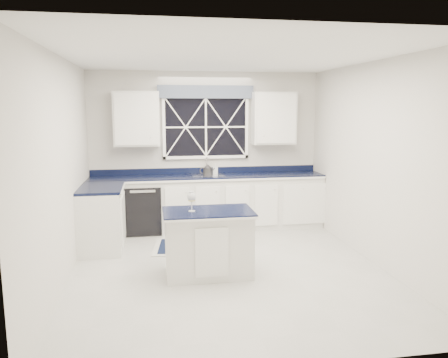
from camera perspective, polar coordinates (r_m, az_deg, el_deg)
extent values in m
plane|color=#A9A9A5|center=(5.83, 0.48, -11.66)|extent=(4.50, 4.50, 0.00)
cube|color=silver|center=(7.70, -2.40, 3.83)|extent=(4.00, 0.10, 2.70)
cube|color=silver|center=(7.55, -2.07, -3.20)|extent=(3.98, 0.60, 0.90)
cube|color=silver|center=(6.76, -15.67, -5.05)|extent=(0.60, 1.00, 0.90)
cube|color=black|center=(7.46, -2.09, 0.33)|extent=(3.98, 0.64, 0.04)
cube|color=black|center=(7.50, -10.45, -3.74)|extent=(0.60, 0.58, 0.82)
cube|color=black|center=(7.65, -2.39, 6.80)|extent=(1.40, 0.02, 1.00)
cube|color=slate|center=(7.58, -2.37, 11.31)|extent=(1.65, 0.04, 0.22)
cube|color=silver|center=(7.45, -11.36, 7.71)|extent=(0.75, 0.34, 0.90)
cube|color=silver|center=(7.74, 6.48, 7.89)|extent=(0.75, 0.34, 0.90)
cylinder|color=silver|center=(7.67, -2.31, 0.88)|extent=(0.05, 0.05, 0.04)
cylinder|color=silver|center=(7.65, -2.31, 1.91)|extent=(0.02, 0.02, 0.28)
cylinder|color=silver|center=(7.55, -2.23, 2.80)|extent=(0.02, 0.18, 0.02)
cube|color=silver|center=(5.53, -2.06, -8.49)|extent=(1.06, 0.62, 0.79)
cube|color=black|center=(5.42, -2.09, -4.32)|extent=(1.11, 0.67, 0.04)
cube|color=#A9A9A4|center=(6.70, -3.01, -8.78)|extent=(1.50, 1.02, 0.01)
cube|color=black|center=(6.70, -3.01, -8.70)|extent=(1.33, 0.85, 0.01)
cylinder|color=#302F32|center=(7.49, -2.15, 1.02)|extent=(0.18, 0.18, 0.13)
cone|color=#302F32|center=(7.48, -2.15, 1.73)|extent=(0.15, 0.15, 0.06)
torus|color=#302F32|center=(7.49, -2.79, 1.09)|extent=(0.11, 0.03, 0.11)
cylinder|color=#302F32|center=(7.49, -1.44, 1.17)|extent=(0.07, 0.02, 0.09)
cylinder|color=silver|center=(5.39, -4.23, -4.19)|extent=(0.08, 0.08, 0.01)
cylinder|color=silver|center=(5.37, -4.24, -3.47)|extent=(0.01, 0.01, 0.13)
ellipsoid|color=silver|center=(5.35, -4.26, -2.32)|extent=(0.11, 0.11, 0.13)
cylinder|color=#E5DC79|center=(5.35, -4.25, -2.56)|extent=(0.09, 0.09, 0.06)
imported|color=silver|center=(7.62, -1.13, 1.35)|extent=(0.10, 0.10, 0.18)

